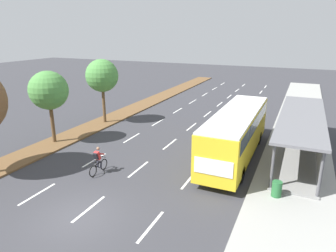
{
  "coord_description": "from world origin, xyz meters",
  "views": [
    {
      "loc": [
        9.06,
        -9.62,
        8.51
      ],
      "look_at": [
        -0.53,
        11.59,
        1.2
      ],
      "focal_mm": 32.27,
      "sensor_mm": 36.0,
      "label": 1
    }
  ],
  "objects": [
    {
      "name": "ground_plane",
      "position": [
        0.0,
        0.0,
        0.0
      ],
      "size": [
        140.0,
        140.0,
        0.0
      ],
      "primitive_type": "plane",
      "color": "#38383D"
    },
    {
      "name": "median_strip",
      "position": [
        -8.3,
        20.0,
        0.06
      ],
      "size": [
        2.6,
        52.0,
        0.12
      ],
      "primitive_type": "cube",
      "color": "brown",
      "rests_on": "ground"
    },
    {
      "name": "sidewalk_right",
      "position": [
        9.25,
        20.0,
        0.07
      ],
      "size": [
        4.5,
        52.0,
        0.15
      ],
      "primitive_type": "cube",
      "color": "#9E9E99",
      "rests_on": "ground"
    },
    {
      "name": "lane_divider_left",
      "position": [
        -3.5,
        18.29,
        0.0
      ],
      "size": [
        0.14,
        47.58,
        0.01
      ],
      "color": "white",
      "rests_on": "ground"
    },
    {
      "name": "lane_divider_center",
      "position": [
        0.0,
        18.29,
        0.0
      ],
      "size": [
        0.14,
        47.58,
        0.01
      ],
      "color": "white",
      "rests_on": "ground"
    },
    {
      "name": "lane_divider_right",
      "position": [
        3.5,
        18.29,
        0.0
      ],
      "size": [
        0.14,
        47.58,
        0.01
      ],
      "color": "white",
      "rests_on": "ground"
    },
    {
      "name": "bus_shelter",
      "position": [
        9.53,
        12.38,
        1.87
      ],
      "size": [
        2.9,
        12.94,
        2.86
      ],
      "color": "gray",
      "rests_on": "sidewalk_right"
    },
    {
      "name": "bus",
      "position": [
        5.25,
        10.24,
        2.07
      ],
      "size": [
        2.54,
        11.29,
        3.37
      ],
      "color": "yellow",
      "rests_on": "ground"
    },
    {
      "name": "cyclist",
      "position": [
        -2.01,
        4.29,
        0.79
      ],
      "size": [
        0.46,
        1.82,
        1.71
      ],
      "color": "black",
      "rests_on": "ground"
    },
    {
      "name": "median_tree_second",
      "position": [
        -8.49,
        7.24,
        4.23
      ],
      "size": [
        2.95,
        2.95,
        5.6
      ],
      "color": "brown",
      "rests_on": "median_strip"
    },
    {
      "name": "median_tree_third",
      "position": [
        -8.09,
        13.44,
        4.57
      ],
      "size": [
        3.03,
        3.03,
        5.99
      ],
      "color": "brown",
      "rests_on": "median_strip"
    },
    {
      "name": "trash_bin",
      "position": [
        8.45,
        5.67,
        0.57
      ],
      "size": [
        0.52,
        0.52,
        0.85
      ],
      "primitive_type": "cylinder",
      "color": "#286B38",
      "rests_on": "sidewalk_right"
    }
  ]
}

